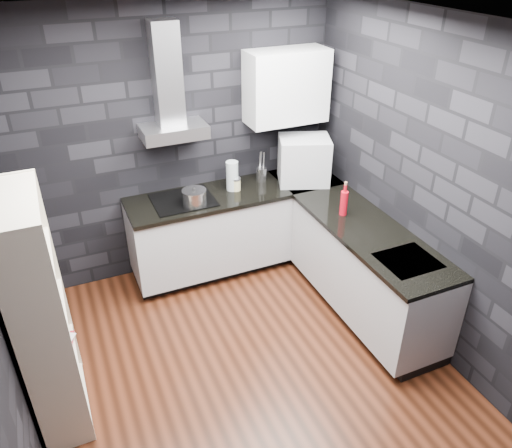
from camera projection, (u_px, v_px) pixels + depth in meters
ground at (240, 357)px, 4.29m from camera, size 3.20×3.20×0.00m
ceiling at (232, 22)px, 2.91m from camera, size 3.20×3.20×0.00m
wall_back at (175, 145)px, 4.88m from camera, size 3.20×0.05×2.70m
wall_front at (366, 382)px, 2.32m from camera, size 3.20×0.05×2.70m
wall_right at (417, 182)px, 4.16m from camera, size 0.05×3.20×2.70m
toekick_back at (236, 258)px, 5.49m from camera, size 2.18×0.50×0.10m
toekick_right at (365, 305)px, 4.80m from camera, size 0.50×1.78×0.10m
counter_back_cab at (237, 226)px, 5.24m from camera, size 2.20×0.60×0.76m
counter_right_cab at (366, 269)px, 4.57m from camera, size 0.60×1.80×0.76m
counter_back_top at (236, 193)px, 5.03m from camera, size 2.20×0.62×0.04m
counter_right_top at (370, 233)px, 4.36m from camera, size 0.62×1.80×0.04m
counter_corner_top at (306, 179)px, 5.31m from camera, size 0.62×0.62×0.04m
hood_body at (174, 131)px, 4.60m from camera, size 0.60×0.34×0.12m
hood_chimney at (167, 74)px, 4.40m from camera, size 0.24×0.20×0.90m
upper_cabinet at (286, 87)px, 4.85m from camera, size 0.80×0.35×0.70m
cooktop at (183, 200)px, 4.83m from camera, size 0.58×0.50×0.01m
sink_rim at (408, 261)px, 3.96m from camera, size 0.44×0.40×0.01m
pot at (194, 198)px, 4.72m from camera, size 0.29×0.29×0.13m
glass_vase at (232, 176)px, 4.97m from camera, size 0.13×0.13×0.30m
storage_jar at (236, 185)px, 5.01m from camera, size 0.10×0.10×0.12m
utensil_crock at (261, 174)px, 5.19m from camera, size 0.13×0.13×0.14m
appliance_garage at (304, 161)px, 5.10m from camera, size 0.61×0.54×0.50m
red_bottle at (344, 203)px, 4.54m from camera, size 0.09×0.09×0.23m
bookshelf at (41, 316)px, 3.39m from camera, size 0.53×0.86×1.80m
fruit_bowl at (41, 325)px, 3.26m from camera, size 0.27×0.27×0.06m
book_red at (51, 334)px, 3.71m from camera, size 0.15×0.05×0.20m
book_second at (49, 332)px, 3.69m from camera, size 0.14×0.09×0.20m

